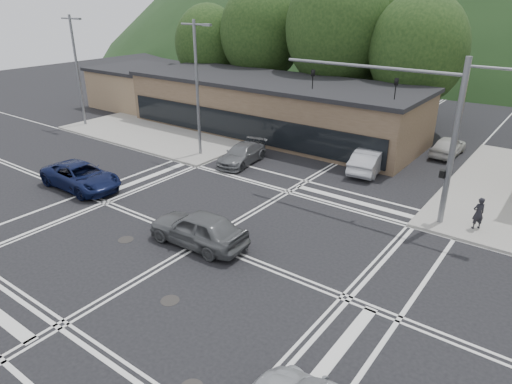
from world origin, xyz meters
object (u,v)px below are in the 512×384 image
Objects in this scene: car_queue_a at (370,160)px; car_queue_b at (448,146)px; car_blue_west at (81,176)px; car_northbound at (242,154)px; car_grey_center at (198,228)px; pedestrian at (478,213)px.

car_queue_b is at bearing -123.17° from car_queue_a.
car_blue_west is at bearing 39.18° from car_queue_a.
car_northbound is at bearing 19.80° from car_queue_a.
car_blue_west is at bearing -125.77° from car_northbound.
car_blue_west reaches higher than car_queue_b.
car_blue_west is 1.12× the size of car_grey_center.
car_blue_west is 1.20× the size of car_northbound.
car_grey_center is at bearing -94.12° from car_blue_west.
car_queue_a is at bearing 19.05° from car_northbound.
car_grey_center is 1.19× the size of car_queue_b.
car_queue_a is at bearing -43.94° from car_blue_west.
car_grey_center is 20.38m from car_queue_b.
car_grey_center reaches higher than car_queue_a.
car_queue_b reaches higher than car_northbound.
car_northbound is (-10.62, -9.91, -0.04)m from car_queue_b.
pedestrian is at bearing 129.23° from car_grey_center.
car_blue_west is 24.37m from car_queue_b.
car_queue_b is 2.51× the size of pedestrian.
car_northbound is 2.79× the size of pedestrian.
car_grey_center is at bearing 76.40° from car_queue_b.
pedestrian is at bearing -10.72° from car_northbound.
car_queue_a is 8.73m from pedestrian.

